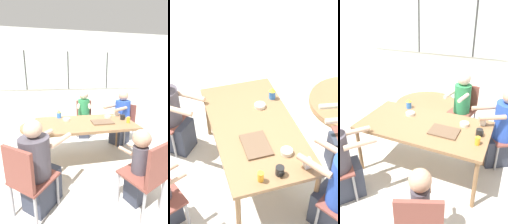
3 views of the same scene
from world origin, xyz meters
The scene contains 17 objects.
ground_plane centered at (0.00, 0.00, 0.00)m, with size 16.00×16.00×0.00m, color beige.
wall_back_with_windows centered at (0.00, 2.67, 1.42)m, with size 8.40×0.08×2.80m.
dining_table centered at (0.00, 0.00, 0.65)m, with size 1.67×0.88×0.71m.
chair_for_woman_green_shirt centered at (0.24, 1.22, 0.50)m, with size 0.47×0.47×0.85m.
chair_for_toddler centered at (0.48, -1.15, 0.50)m, with size 0.52×0.52×0.85m.
person_woman_green_shirt centered at (0.21, 1.07, 0.53)m, with size 0.36×0.54×1.13m.
person_man_blue_shirt centered at (-0.67, -0.84, 0.47)m, with size 0.60×0.64×1.06m.
person_man_teal_shirt centered at (0.93, 0.55, 0.52)m, with size 0.65×0.56×1.16m.
person_toddler centered at (0.42, -1.01, 0.49)m, with size 0.28×0.35×0.94m.
food_tray_dark centered at (0.30, -0.07, 0.72)m, with size 0.35×0.26×0.02m.
coffee_mug centered at (0.71, 0.02, 0.75)m, with size 0.09×0.08×0.09m.
sippy_cup centered at (-0.40, 0.35, 0.78)m, with size 0.08×0.08×0.14m.
juice_glass centered at (0.72, -0.16, 0.76)m, with size 0.06×0.06×0.10m.
milk_carton_small centered at (0.70, 0.30, 0.75)m, with size 0.07×0.07×0.09m.
bowl_white_shallow centered at (-0.28, 0.16, 0.73)m, with size 0.12×0.12×0.04m.
bowl_cereal centered at (0.48, 0.18, 0.73)m, with size 0.12×0.12×0.04m.
folded_table_stack centered at (-0.76, 1.84, 0.04)m, with size 1.40×1.40×0.09m.
Camera 3 is at (1.00, -2.23, 2.15)m, focal length 35.00 mm.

